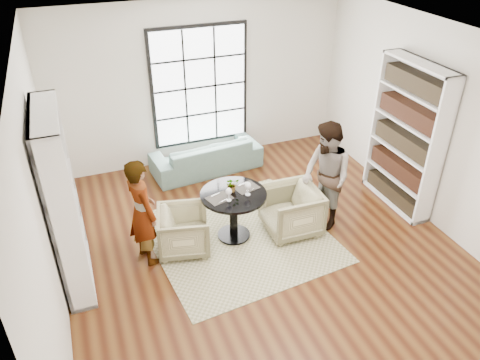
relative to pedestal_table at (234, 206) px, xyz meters
name	(u,v)px	position (x,y,z in m)	size (l,w,h in m)	color
ground	(261,246)	(0.30, -0.36, -0.56)	(6.00, 6.00, 0.00)	#5B3515
room_shell	(249,155)	(0.30, 0.18, 0.70)	(6.00, 6.01, 6.00)	silver
rug	(240,237)	(0.07, -0.06, -0.55)	(2.53, 2.53, 0.01)	tan
pedestal_table	(234,206)	(0.00, 0.00, 0.00)	(0.97, 0.97, 0.77)	black
sofa	(206,156)	(0.22, 2.09, -0.26)	(2.02, 0.79, 0.59)	gray
armchair_left	(184,231)	(-0.77, -0.03, -0.23)	(0.71, 0.73, 0.66)	tan
armchair_right	(291,210)	(0.86, -0.17, -0.19)	(0.78, 0.81, 0.73)	tan
person_left	(142,212)	(-1.32, -0.03, 0.23)	(0.58, 0.38, 1.59)	gray
person_right	(326,176)	(1.41, -0.17, 0.29)	(0.83, 0.64, 1.70)	gray
placemat_left	(219,198)	(-0.23, -0.05, 0.22)	(0.34, 0.26, 0.01)	#282623
placemat_right	(246,187)	(0.23, 0.08, 0.22)	(0.34, 0.26, 0.01)	#282623
cutlery_left	(219,198)	(-0.23, -0.05, 0.22)	(0.14, 0.22, 0.01)	silver
cutlery_right	(246,187)	(0.23, 0.08, 0.22)	(0.14, 0.22, 0.01)	silver
wine_glass_left	(229,192)	(-0.12, -0.15, 0.36)	(0.09, 0.09, 0.20)	silver
wine_glass_right	(248,186)	(0.18, -0.10, 0.36)	(0.10, 0.10, 0.21)	silver
flower_centerpiece	(232,185)	(0.00, 0.07, 0.32)	(0.19, 0.17, 0.22)	gray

